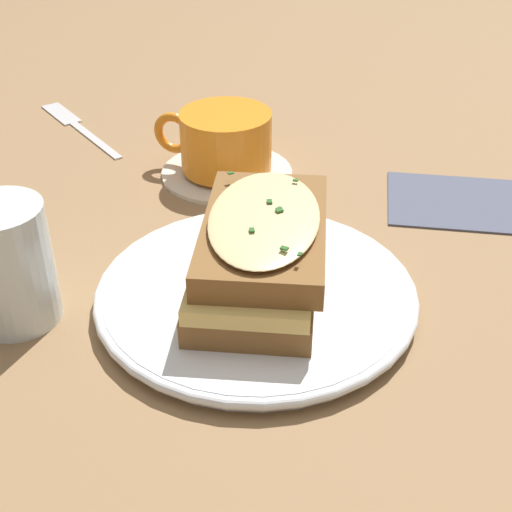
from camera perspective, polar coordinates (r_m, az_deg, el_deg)
The scene contains 7 objects.
ground_plane at distance 0.55m, azimuth 1.79°, elevation -3.67°, with size 2.40×2.40×0.00m, color olive.
dinner_plate at distance 0.55m, azimuth 0.00°, elevation -2.84°, with size 0.25×0.25×0.01m.
sandwich at distance 0.53m, azimuth 0.30°, elevation 0.46°, with size 0.12×0.17×0.06m.
teacup_with_saucer at distance 0.72m, azimuth -2.51°, elevation 8.73°, with size 0.14×0.13×0.07m.
water_glass at distance 0.54m, azimuth -19.22°, elevation -0.65°, with size 0.06×0.06×0.09m, color silver.
fork at distance 0.88m, azimuth -14.41°, elevation 10.31°, with size 0.12×0.17×0.00m.
napkin at distance 0.71m, azimuth 15.73°, elevation 4.25°, with size 0.13×0.11×0.00m, color #4C5166.
Camera 1 is at (-0.03, -0.44, 0.34)m, focal length 50.00 mm.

